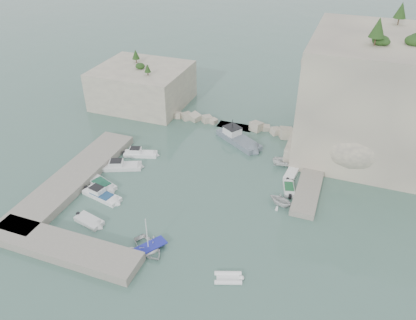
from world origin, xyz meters
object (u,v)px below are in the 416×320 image
(tender_east_d, at_px, (286,166))
(tender_east_a, at_px, (280,205))
(rowboat, at_px, (149,250))
(tender_east_c, at_px, (292,174))
(motorboat_b, at_px, (123,168))
(motorboat_a, at_px, (141,156))
(motorboat_c, at_px, (102,186))
(tender_east_b, at_px, (289,190))
(motorboat_e, at_px, (90,223))
(inflatable_dinghy, at_px, (228,279))
(motorboat_d, at_px, (102,197))
(work_boat, at_px, (239,142))

(tender_east_d, bearing_deg, tender_east_a, 172.40)
(rowboat, bearing_deg, tender_east_c, 1.98)
(motorboat_b, height_order, rowboat, motorboat_b)
(tender_east_a, bearing_deg, tender_east_d, 26.90)
(motorboat_a, xyz_separation_m, motorboat_c, (-1.24, -8.67, 0.00))
(tender_east_b, height_order, tender_east_d, tender_east_d)
(rowboat, xyz_separation_m, tender_east_c, (12.08, 20.13, 0.00))
(motorboat_e, height_order, inflatable_dinghy, motorboat_e)
(tender_east_a, distance_m, tender_east_d, 9.16)
(tender_east_a, bearing_deg, motorboat_a, 98.88)
(motorboat_a, height_order, inflatable_dinghy, motorboat_a)
(inflatable_dinghy, bearing_deg, tender_east_b, 60.85)
(rowboat, height_order, tender_east_b, rowboat)
(motorboat_c, relative_size, motorboat_d, 0.83)
(motorboat_a, distance_m, tender_east_d, 21.65)
(motorboat_a, xyz_separation_m, motorboat_d, (0.21, -10.85, 0.00))
(tender_east_a, bearing_deg, tender_east_b, 13.71)
(motorboat_d, distance_m, motorboat_e, 4.90)
(tender_east_a, bearing_deg, motorboat_b, 108.89)
(rowboat, height_order, tender_east_c, rowboat)
(motorboat_b, height_order, tender_east_b, motorboat_b)
(tender_east_b, height_order, tender_east_c, same)
(motorboat_a, height_order, tender_east_b, motorboat_a)
(work_boat, bearing_deg, motorboat_b, -102.86)
(motorboat_b, bearing_deg, tender_east_d, -1.29)
(inflatable_dinghy, bearing_deg, work_boat, 84.96)
(motorboat_c, bearing_deg, motorboat_e, -47.22)
(motorboat_c, relative_size, tender_east_a, 1.52)
(motorboat_e, relative_size, inflatable_dinghy, 1.31)
(motorboat_b, distance_m, motorboat_c, 4.77)
(motorboat_d, distance_m, tender_east_b, 24.55)
(inflatable_dinghy, height_order, work_boat, work_boat)
(motorboat_b, height_order, tender_east_d, tender_east_d)
(tender_east_c, bearing_deg, motorboat_b, 112.03)
(motorboat_a, distance_m, motorboat_b, 4.01)
(inflatable_dinghy, relative_size, tender_east_a, 0.92)
(motorboat_d, xyz_separation_m, tender_east_b, (22.40, 10.04, 0.00))
(motorboat_d, bearing_deg, tender_east_d, 49.04)
(rowboat, relative_size, work_boat, 0.50)
(motorboat_a, bearing_deg, tender_east_c, -9.75)
(motorboat_e, relative_size, tender_east_b, 1.00)
(motorboat_d, bearing_deg, motorboat_a, 103.34)
(motorboat_a, xyz_separation_m, inflatable_dinghy, (19.70, -17.99, 0.00))
(motorboat_a, relative_size, inflatable_dinghy, 1.78)
(motorboat_e, distance_m, work_boat, 26.97)
(motorboat_c, bearing_deg, motorboat_b, 106.05)
(inflatable_dinghy, distance_m, tender_east_d, 22.83)
(tender_east_a, bearing_deg, inflatable_dinghy, -170.74)
(motorboat_c, distance_m, motorboat_d, 2.62)
(inflatable_dinghy, bearing_deg, tender_east_c, 63.35)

